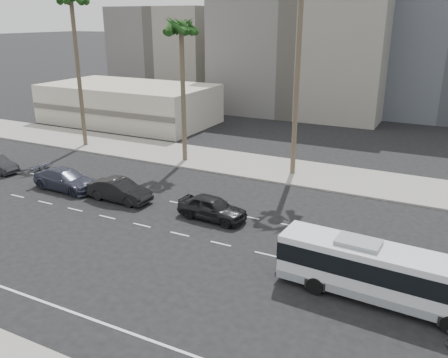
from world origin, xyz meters
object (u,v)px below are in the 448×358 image
Objects in this scene: car_a at (212,208)px; palm_far at (71,0)px; car_b at (120,190)px; palm_mid at (181,30)px; city_bus at (383,272)px; car_c at (66,179)px.

palm_far is (-21.51, 10.85, 14.06)m from car_a.
palm_mid is (-0.94, 11.07, 11.42)m from car_b.
palm_far is at bearing 158.28° from city_bus.
palm_mid is (4.56, 11.06, 11.41)m from car_c.
city_bus reaches higher than car_b.
city_bus is 20.57m from car_b.
palm_far is (-12.65, -0.04, 2.64)m from palm_mid.
car_c is at bearing 90.95° from car_b.
car_b is at bearing -85.14° from palm_mid.
palm_far reaches higher than palm_mid.
city_bus is 0.64× the size of palm_far.
car_a is (-12.10, 4.89, -0.71)m from city_bus.
palm_mid is (-8.86, 10.89, 11.42)m from car_a.
city_bus is 13.07m from car_a.
car_a is at bearing -26.77° from palm_far.
car_b is 0.38× the size of palm_mid.
palm_mid is (-20.96, 15.78, 10.71)m from city_bus.
car_c is 0.43× the size of palm_mid.
palm_mid reaches higher than car_b.
car_a is 0.97× the size of car_b.
city_bus is at bearing -102.19° from car_b.
car_a is at bearing -87.18° from car_c.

